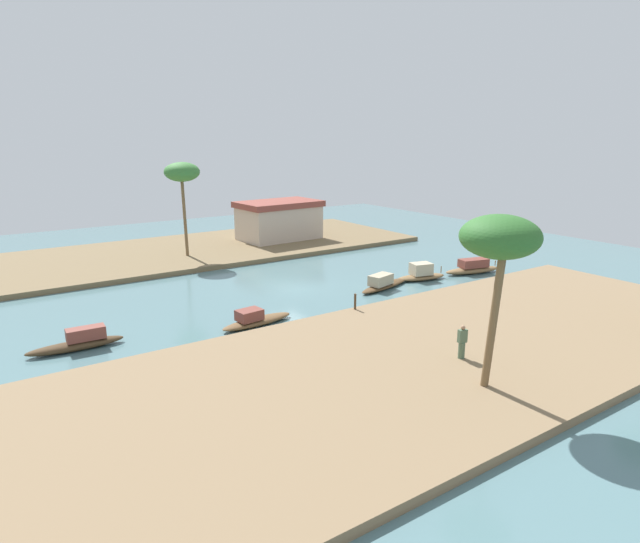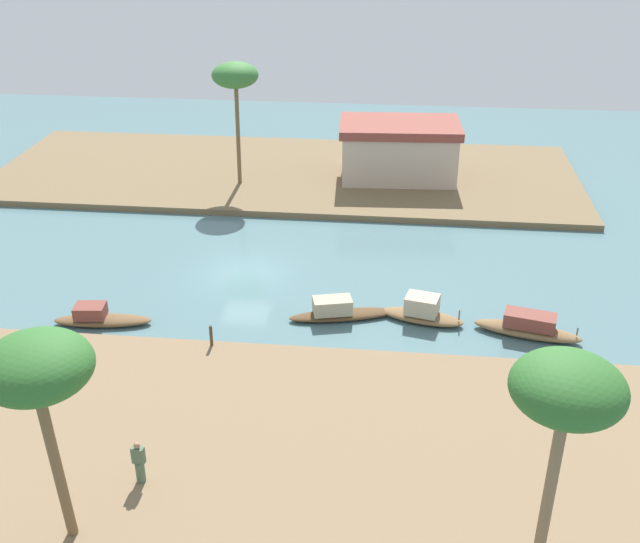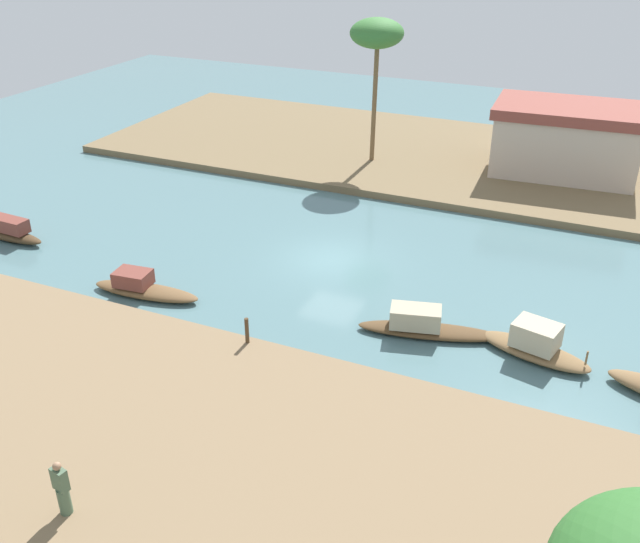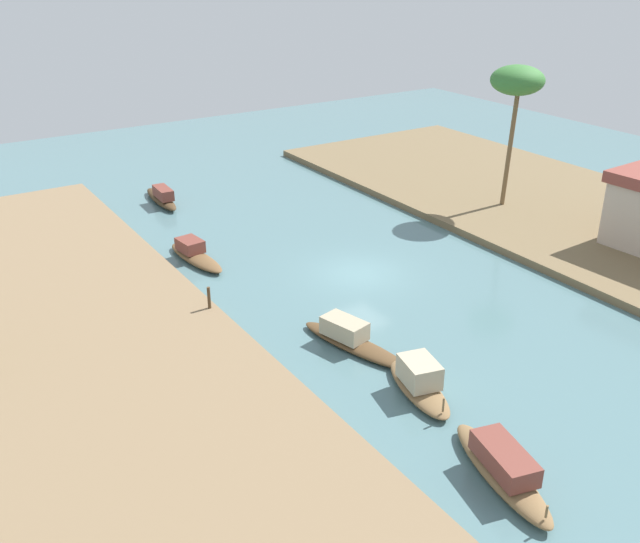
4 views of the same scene
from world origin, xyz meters
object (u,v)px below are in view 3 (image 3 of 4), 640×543
sampan_downstream_large (424,325)px  person_on_near_bank (62,490)px  sampan_with_red_awning (142,288)px  riverside_building (567,139)px  palm_tree_right_tall (377,35)px  sampan_foreground (535,345)px  mooring_post (247,331)px  sampan_near_left_bank (5,231)px

sampan_downstream_large → person_on_near_bank: size_ratio=3.25×
sampan_downstream_large → sampan_with_red_awning: 11.21m
sampan_with_red_awning → riverside_building: (13.51, 20.58, 1.98)m
palm_tree_right_tall → riverside_building: 11.91m
sampan_foreground → mooring_post: mooring_post is taller
sampan_foreground → person_on_near_bank: person_on_near_bank is taller
mooring_post → palm_tree_right_tall: 21.48m
sampan_downstream_large → mooring_post: mooring_post is taller
sampan_near_left_bank → sampan_downstream_large: (20.13, -0.08, -0.01)m
sampan_foreground → sampan_with_red_awning: size_ratio=0.88×
person_on_near_bank → mooring_post: size_ratio=1.68×
sampan_foreground → riverside_building: size_ratio=0.50×
mooring_post → palm_tree_right_tall: bearing=97.9°
person_on_near_bank → sampan_foreground: bearing=-116.8°
person_on_near_bank → sampan_downstream_large: bearing=-104.1°
sampan_downstream_large → palm_tree_right_tall: palm_tree_right_tall is taller
sampan_foreground → person_on_near_bank: size_ratio=2.52×
sampan_near_left_bank → riverside_building: riverside_building is taller
mooring_post → palm_tree_right_tall: size_ratio=0.12×
sampan_downstream_large → sampan_with_red_awning: sampan_downstream_large is taller
sampan_with_red_awning → mooring_post: size_ratio=4.80×
riverside_building → sampan_foreground: bearing=-88.7°
sampan_near_left_bank → palm_tree_right_tall: (12.02, 16.61, 7.04)m
sampan_with_red_awning → palm_tree_right_tall: size_ratio=0.58×
sampan_with_red_awning → sampan_foreground: bearing=1.3°
sampan_foreground → palm_tree_right_tall: bearing=139.3°
sampan_downstream_large → riverside_building: bearing=68.4°
sampan_downstream_large → palm_tree_right_tall: bearing=101.7°
person_on_near_bank → riverside_building: 32.08m
sampan_foreground → sampan_with_red_awning: sampan_foreground is taller
person_on_near_bank → mooring_post: person_on_near_bank is taller
person_on_near_bank → palm_tree_right_tall: 29.65m
sampan_with_red_awning → sampan_near_left_bank: bearing=162.5°
palm_tree_right_tall → sampan_foreground: bearing=-53.9°
sampan_with_red_awning → palm_tree_right_tall: 19.97m
sampan_downstream_large → palm_tree_right_tall: 19.85m
sampan_with_red_awning → person_on_near_bank: bearing=-68.8°
sampan_near_left_bank → sampan_foreground: bearing=2.8°
sampan_foreground → sampan_near_left_bank: (-24.03, -0.12, -0.08)m
sampan_near_left_bank → palm_tree_right_tall: bearing=56.6°
sampan_near_left_bank → sampan_downstream_large: size_ratio=0.89×
sampan_near_left_bank → mooring_post: bearing=-11.3°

